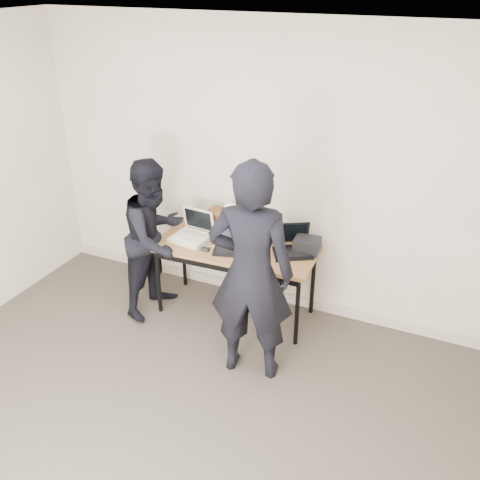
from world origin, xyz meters
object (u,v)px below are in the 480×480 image
Objects in this scene: laptop_beige at (192,234)px; leather_satchel at (228,222)px; desk at (235,253)px; laptop_right at (292,246)px; laptop_center at (233,243)px; person_typist at (251,273)px; equipment_box at (307,245)px; person_observer at (155,238)px.

laptop_beige is 1.00× the size of leather_satchel.
laptop_right is (0.50, 0.15, 0.12)m from desk.
person_typist is at bearing -72.04° from laptop_center.
person_typist is at bearing -54.71° from leather_satchel.
laptop_right is at bearing -6.40° from leather_satchel.
laptop_right is at bearing 14.42° from laptop_beige.
equipment_box is at bearing -111.85° from person_typist.
desk is at bearing 39.83° from laptop_center.
leather_satchel reaches higher than desk.
person_observer reaches higher than laptop_beige.
desk is 0.12m from laptop_center.
laptop_beige is at bearing 160.00° from laptop_right.
laptop_beige is (-0.44, -0.01, 0.11)m from desk.
laptop_right is at bearing -103.77° from person_typist.
person_observer is at bearing -32.63° from person_typist.
laptop_right reaches higher than desk.
desk is 0.46m from laptop_beige.
person_typist is at bearing -122.32° from laptop_right.
equipment_box is 1.41m from person_observer.
laptop_right is at bearing -65.74° from person_observer.
laptop_center reaches higher than desk.
laptop_beige is 0.20× the size of person_typist.
laptop_beige is at bearing -46.23° from person_observer.
laptop_beige is 1.14m from person_typist.
desk is 0.53m from laptop_right.
laptop_beige is 0.24× the size of person_observer.
person_typist is (0.47, -0.67, 0.15)m from laptop_center.
desk is at bearing 167.01° from laptop_right.
laptop_right is 2.01× the size of equipment_box.
laptop_center is 0.74m from person_observer.
laptop_right is 0.14m from equipment_box.
desk is 6.65× the size of equipment_box.
equipment_box is at bearing 14.47° from desk.
leather_satchel is (0.26, 0.23, 0.07)m from laptop_beige.
desk is 4.22× the size of leather_satchel.
laptop_beige is 0.35m from person_observer.
person_observer reaches higher than leather_satchel.
person_observer is (-0.28, -0.20, -0.01)m from laptop_beige.
leather_satchel is 1.57× the size of equipment_box.
person_observer is (-0.72, -0.21, 0.10)m from desk.
person_observer is at bearing -163.49° from equipment_box.
person_observer is (-0.71, -0.19, -0.01)m from laptop_center.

